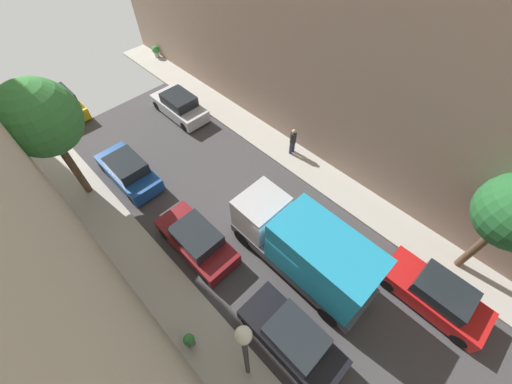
% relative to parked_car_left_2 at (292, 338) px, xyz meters
% --- Properties ---
extents(ground, '(32.00, 32.00, 0.00)m').
position_rel_parked_car_left_2_xyz_m(ground, '(2.70, 2.55, -0.72)').
color(ground, '#423F42').
extents(sidewalk_left, '(2.00, 44.00, 0.15)m').
position_rel_parked_car_left_2_xyz_m(sidewalk_left, '(-2.30, 2.55, -0.64)').
color(sidewalk_left, '#B7B2A8').
rests_on(sidewalk_left, ground).
extents(sidewalk_right, '(2.00, 44.00, 0.15)m').
position_rel_parked_car_left_2_xyz_m(sidewalk_right, '(7.70, 2.55, -0.64)').
color(sidewalk_right, '#B7B2A8').
rests_on(sidewalk_right, ground).
extents(building_right, '(6.00, 44.00, 15.68)m').
position_rel_parked_car_left_2_xyz_m(building_right, '(11.70, 2.55, 7.12)').
color(building_right, gray).
rests_on(building_right, ground).
extents(parked_car_left_2, '(1.78, 4.20, 1.57)m').
position_rel_parked_car_left_2_xyz_m(parked_car_left_2, '(0.00, 0.00, 0.00)').
color(parked_car_left_2, black).
rests_on(parked_car_left_2, ground).
extents(parked_car_left_3, '(1.78, 4.20, 1.57)m').
position_rel_parked_car_left_2_xyz_m(parked_car_left_3, '(0.00, 5.83, 0.00)').
color(parked_car_left_3, maroon).
rests_on(parked_car_left_3, ground).
extents(parked_car_left_4, '(1.78, 4.20, 1.57)m').
position_rel_parked_car_left_2_xyz_m(parked_car_left_4, '(0.00, 11.84, 0.00)').
color(parked_car_left_4, '#194799').
rests_on(parked_car_left_4, ground).
extents(parked_car_left_5, '(1.78, 4.20, 1.57)m').
position_rel_parked_car_left_2_xyz_m(parked_car_left_5, '(0.00, 20.32, 0.00)').
color(parked_car_left_5, gold).
rests_on(parked_car_left_5, ground).
extents(parked_car_right_1, '(1.78, 4.20, 1.57)m').
position_rel_parked_car_left_2_xyz_m(parked_car_right_1, '(5.40, -3.03, 0.00)').
color(parked_car_right_1, red).
rests_on(parked_car_right_1, ground).
extents(parked_car_right_2, '(1.78, 4.20, 1.57)m').
position_rel_parked_car_left_2_xyz_m(parked_car_right_2, '(5.40, 14.58, 0.00)').
color(parked_car_right_2, silver).
rests_on(parked_car_right_2, ground).
extents(delivery_truck, '(2.26, 6.60, 3.38)m').
position_rel_parked_car_left_2_xyz_m(delivery_truck, '(2.70, 1.76, 1.07)').
color(delivery_truck, '#4C4C51').
rests_on(delivery_truck, ground).
extents(pedestrian, '(0.40, 0.36, 1.72)m').
position_rel_parked_car_left_2_xyz_m(pedestrian, '(7.88, 6.89, 0.35)').
color(pedestrian, '#2D334C').
rests_on(pedestrian, sidewalk_right).
extents(street_tree_0, '(3.33, 3.33, 6.51)m').
position_rel_parked_car_left_2_xyz_m(street_tree_0, '(-2.10, 12.68, 4.23)').
color(street_tree_0, brown).
rests_on(street_tree_0, sidewalk_left).
extents(potted_plant_0, '(0.58, 0.58, 0.86)m').
position_rel_parked_car_left_2_xyz_m(potted_plant_0, '(8.40, 21.97, -0.07)').
color(potted_plant_0, '#B2A899').
rests_on(potted_plant_0, sidewalk_right).
extents(potted_plant_1, '(0.44, 0.44, 0.78)m').
position_rel_parked_car_left_2_xyz_m(potted_plant_1, '(-2.81, 2.70, -0.14)').
color(potted_plant_1, slate).
rests_on(potted_plant_1, sidewalk_left).
extents(lamp_post, '(0.44, 0.44, 5.57)m').
position_rel_parked_car_left_2_xyz_m(lamp_post, '(-1.90, 0.46, 3.09)').
color(lamp_post, '#333338').
rests_on(lamp_post, sidewalk_left).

